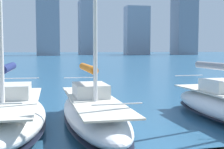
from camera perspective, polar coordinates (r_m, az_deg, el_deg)
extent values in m
cube|color=gray|center=(182.66, 13.07, 10.59)|extent=(11.67, 11.85, 44.63)
cube|color=#8F99A8|center=(177.88, 4.57, 8.00)|extent=(13.30, 8.32, 26.93)
cube|color=gray|center=(174.23, -4.68, 8.48)|extent=(8.03, 11.35, 29.46)
cube|color=gray|center=(161.81, -11.77, 12.99)|extent=(11.16, 11.83, 53.62)
cube|color=silver|center=(15.28, 19.28, -1.94)|extent=(1.33, 1.78, 0.55)
cylinder|color=silver|center=(15.72, 18.16, 1.11)|extent=(0.13, 3.39, 0.12)
cylinder|color=gray|center=(15.72, 18.18, 1.54)|extent=(0.33, 3.12, 0.32)
cylinder|color=silver|center=(17.98, 13.88, -0.16)|extent=(1.66, 0.04, 0.04)
ellipsoid|color=white|center=(12.96, -3.56, -7.18)|extent=(2.26, 9.06, 1.16)
ellipsoid|color=black|center=(13.03, -3.56, -8.55)|extent=(2.27, 9.10, 0.10)
cube|color=beige|center=(12.85, -3.58, -4.52)|extent=(1.85, 7.97, 0.06)
cube|color=silver|center=(13.33, -3.97, -2.85)|extent=(1.35, 1.99, 0.55)
cylinder|color=silver|center=(13.92, -4.44, 0.67)|extent=(0.12, 3.80, 0.12)
cylinder|color=orange|center=(13.91, -4.44, 1.16)|extent=(0.32, 3.50, 0.32)
cylinder|color=silver|center=(8.74, 0.97, -5.43)|extent=(1.46, 0.04, 0.04)
cylinder|color=silver|center=(16.78, -5.90, -0.57)|extent=(1.69, 0.04, 0.04)
ellipsoid|color=white|center=(12.65, -18.87, -7.50)|extent=(3.30, 8.17, 1.25)
ellipsoid|color=black|center=(12.73, -18.83, -9.02)|extent=(3.32, 8.21, 0.10)
cube|color=beige|center=(12.54, -18.95, -4.58)|extent=(2.72, 7.18, 0.06)
cube|color=silver|center=(12.97, -18.69, -2.91)|extent=(1.86, 1.84, 0.55)
cylinder|color=silver|center=(13.49, -18.44, 0.69)|extent=(0.25, 3.39, 0.12)
cylinder|color=navy|center=(13.48, -18.45, 1.20)|extent=(0.44, 3.12, 0.32)
cylinder|color=silver|center=(16.04, -17.22, -0.68)|extent=(2.24, 0.13, 0.04)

